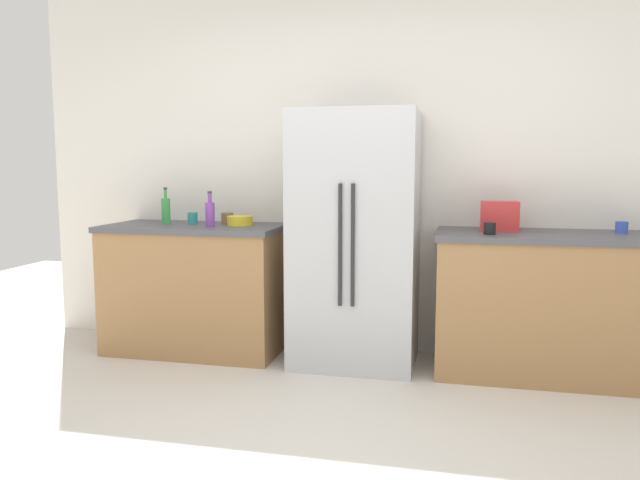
% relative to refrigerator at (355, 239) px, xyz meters
% --- Properties ---
extents(ground_plane, '(10.12, 10.12, 0.00)m').
position_rel_refrigerator_xyz_m(ground_plane, '(0.02, -1.61, -0.85)').
color(ground_plane, beige).
extents(kitchen_back_panel, '(5.06, 0.10, 3.07)m').
position_rel_refrigerator_xyz_m(kitchen_back_panel, '(0.02, 0.39, 0.68)').
color(kitchen_back_panel, silver).
rests_on(kitchen_back_panel, ground_plane).
extents(counter_left, '(1.27, 0.65, 0.92)m').
position_rel_refrigerator_xyz_m(counter_left, '(-1.18, 0.02, -0.39)').
color(counter_left, '#9E7247').
rests_on(counter_left, ground_plane).
extents(counter_right, '(1.45, 0.65, 0.92)m').
position_rel_refrigerator_xyz_m(counter_right, '(1.26, 0.02, -0.39)').
color(counter_right, '#9E7247').
rests_on(counter_right, ground_plane).
extents(refrigerator, '(0.82, 0.66, 1.70)m').
position_rel_refrigerator_xyz_m(refrigerator, '(0.00, 0.00, 0.00)').
color(refrigerator, '#B7BABF').
rests_on(refrigerator, ground_plane).
extents(toaster, '(0.24, 0.14, 0.19)m').
position_rel_refrigerator_xyz_m(toaster, '(0.93, 0.09, 0.17)').
color(toaster, red).
rests_on(toaster, counter_right).
extents(bottle_a, '(0.06, 0.06, 0.26)m').
position_rel_refrigerator_xyz_m(bottle_a, '(-1.41, 0.05, 0.17)').
color(bottle_a, green).
rests_on(bottle_a, counter_left).
extents(bottle_b, '(0.06, 0.06, 0.25)m').
position_rel_refrigerator_xyz_m(bottle_b, '(-1.01, -0.07, 0.16)').
color(bottle_b, purple).
rests_on(bottle_b, counter_left).
extents(cup_a, '(0.07, 0.07, 0.09)m').
position_rel_refrigerator_xyz_m(cup_a, '(-1.21, 0.08, 0.11)').
color(cup_a, teal).
rests_on(cup_a, counter_left).
extents(cup_b, '(0.08, 0.08, 0.07)m').
position_rel_refrigerator_xyz_m(cup_b, '(1.68, 0.14, 0.10)').
color(cup_b, blue).
rests_on(cup_b, counter_right).
extents(cup_c, '(0.09, 0.09, 0.08)m').
position_rel_refrigerator_xyz_m(cup_c, '(-0.98, 0.16, 0.11)').
color(cup_c, brown).
rests_on(cup_c, counter_left).
extents(cup_d, '(0.07, 0.07, 0.07)m').
position_rel_refrigerator_xyz_m(cup_d, '(0.86, -0.14, 0.11)').
color(cup_d, black).
rests_on(cup_d, counter_right).
extents(bowl_a, '(0.18, 0.18, 0.07)m').
position_rel_refrigerator_xyz_m(bowl_a, '(-0.84, 0.06, 0.10)').
color(bowl_a, yellow).
rests_on(bowl_a, counter_left).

